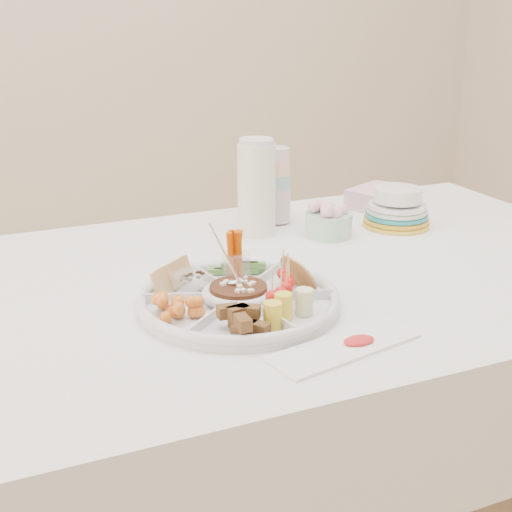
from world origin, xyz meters
name	(u,v)px	position (x,y,z in m)	size (l,w,h in m)	color
dining_table	(311,415)	(0.00, 0.00, 0.38)	(1.52, 1.02, 0.76)	white
party_tray	(238,297)	(-0.24, -0.14, 0.78)	(0.38, 0.38, 0.04)	silver
bean_dip	(238,293)	(-0.24, -0.14, 0.79)	(0.11, 0.11, 0.04)	#3F210F
tortillas	(294,273)	(-0.11, -0.12, 0.80)	(0.09, 0.09, 0.06)	#B8712F
carrot_cucumber	(236,253)	(-0.19, -0.02, 0.82)	(0.11, 0.11, 0.10)	#CD4B00
pita_raisins	(180,275)	(-0.32, -0.04, 0.80)	(0.10, 0.10, 0.06)	#ECBA70
cherries	(177,306)	(-0.37, -0.16, 0.79)	(0.10, 0.10, 0.04)	orange
granola_chunks	(241,319)	(-0.28, -0.26, 0.79)	(0.10, 0.10, 0.04)	brown
banana_tomato	(302,291)	(-0.16, -0.24, 0.82)	(0.11, 0.11, 0.09)	#DEDA7C
cup_stack	(277,187)	(0.06, 0.33, 0.86)	(0.07, 0.07, 0.20)	silver
thermos	(257,186)	(-0.02, 0.27, 0.88)	(0.09, 0.09, 0.24)	silver
flower_bowl	(329,219)	(0.13, 0.18, 0.80)	(0.12, 0.12, 0.09)	#A6EBBF
napkin_stack	(381,198)	(0.39, 0.35, 0.79)	(0.16, 0.14, 0.05)	beige
plate_stack	(397,205)	(0.33, 0.18, 0.81)	(0.17, 0.17, 0.11)	#E4C94F
placemat	(343,347)	(-0.14, -0.37, 0.76)	(0.28, 0.09, 0.01)	white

